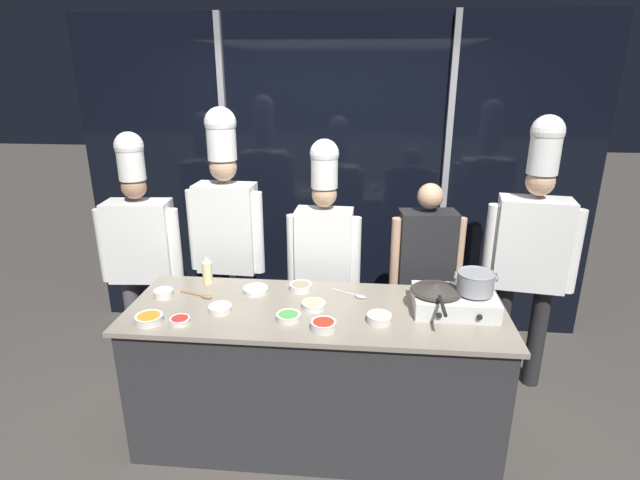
# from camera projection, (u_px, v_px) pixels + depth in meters

# --- Properties ---
(ground_plane) EXTENTS (24.00, 24.00, 0.00)m
(ground_plane) POSITION_uv_depth(u_px,v_px,m) (316.00, 432.00, 3.30)
(ground_plane) COLOR #47423D
(window_wall_back) EXTENTS (4.37, 0.09, 2.70)m
(window_wall_back) POSITION_uv_depth(u_px,v_px,m) (334.00, 182.00, 4.28)
(window_wall_back) COLOR black
(window_wall_back) RESTS_ON ground_plane
(demo_counter) EXTENTS (2.27, 0.80, 0.91)m
(demo_counter) POSITION_uv_depth(u_px,v_px,m) (316.00, 373.00, 3.15)
(demo_counter) COLOR #2D2D30
(demo_counter) RESTS_ON ground_plane
(portable_stove) EXTENTS (0.48, 0.36, 0.12)m
(portable_stove) POSITION_uv_depth(u_px,v_px,m) (454.00, 301.00, 2.96)
(portable_stove) COLOR silver
(portable_stove) RESTS_ON demo_counter
(frying_pan) EXTENTS (0.31, 0.53, 0.05)m
(frying_pan) POSITION_uv_depth(u_px,v_px,m) (436.00, 288.00, 2.94)
(frying_pan) COLOR #38332D
(frying_pan) RESTS_ON portable_stove
(stock_pot) EXTENTS (0.24, 0.22, 0.13)m
(stock_pot) POSITION_uv_depth(u_px,v_px,m) (475.00, 282.00, 2.91)
(stock_pot) COLOR #93969B
(stock_pot) RESTS_ON portable_stove
(squeeze_bottle_oil) EXTENTS (0.06, 0.06, 0.19)m
(squeeze_bottle_oil) POSITION_uv_depth(u_px,v_px,m) (207.00, 271.00, 3.31)
(squeeze_bottle_oil) COLOR beige
(squeeze_bottle_oil) RESTS_ON demo_counter
(prep_bowl_noodles) EXTENTS (0.16, 0.16, 0.04)m
(prep_bowl_noodles) POSITION_uv_depth(u_px,v_px,m) (256.00, 290.00, 3.20)
(prep_bowl_noodles) COLOR silver
(prep_bowl_noodles) RESTS_ON demo_counter
(prep_bowl_scallions) EXTENTS (0.14, 0.14, 0.04)m
(prep_bowl_scallions) POSITION_uv_depth(u_px,v_px,m) (288.00, 316.00, 2.86)
(prep_bowl_scallions) COLOR silver
(prep_bowl_scallions) RESTS_ON demo_counter
(prep_bowl_rice) EXTENTS (0.12, 0.12, 0.05)m
(prep_bowl_rice) POSITION_uv_depth(u_px,v_px,m) (163.00, 293.00, 3.14)
(prep_bowl_rice) COLOR silver
(prep_bowl_rice) RESTS_ON demo_counter
(prep_bowl_carrots) EXTENTS (0.16, 0.16, 0.05)m
(prep_bowl_carrots) POSITION_uv_depth(u_px,v_px,m) (149.00, 318.00, 2.82)
(prep_bowl_carrots) COLOR silver
(prep_bowl_carrots) RESTS_ON demo_counter
(prep_bowl_bell_pepper) EXTENTS (0.12, 0.12, 0.03)m
(prep_bowl_bell_pepper) POSITION_uv_depth(u_px,v_px,m) (180.00, 320.00, 2.82)
(prep_bowl_bell_pepper) COLOR silver
(prep_bowl_bell_pepper) RESTS_ON demo_counter
(prep_bowl_ginger) EXTENTS (0.15, 0.15, 0.04)m
(prep_bowl_ginger) POSITION_uv_depth(u_px,v_px,m) (314.00, 305.00, 2.99)
(prep_bowl_ginger) COLOR silver
(prep_bowl_ginger) RESTS_ON demo_counter
(prep_bowl_garlic) EXTENTS (0.14, 0.14, 0.04)m
(prep_bowl_garlic) POSITION_uv_depth(u_px,v_px,m) (220.00, 308.00, 2.95)
(prep_bowl_garlic) COLOR silver
(prep_bowl_garlic) RESTS_ON demo_counter
(prep_bowl_chili_flakes) EXTENTS (0.15, 0.15, 0.05)m
(prep_bowl_chili_flakes) POSITION_uv_depth(u_px,v_px,m) (323.00, 325.00, 2.75)
(prep_bowl_chili_flakes) COLOR silver
(prep_bowl_chili_flakes) RESTS_ON demo_counter
(prep_bowl_chicken) EXTENTS (0.14, 0.14, 0.05)m
(prep_bowl_chicken) POSITION_uv_depth(u_px,v_px,m) (379.00, 318.00, 2.83)
(prep_bowl_chicken) COLOR silver
(prep_bowl_chicken) RESTS_ON demo_counter
(prep_bowl_mushrooms) EXTENTS (0.15, 0.15, 0.05)m
(prep_bowl_mushrooms) POSITION_uv_depth(u_px,v_px,m) (301.00, 286.00, 3.23)
(prep_bowl_mushrooms) COLOR silver
(prep_bowl_mushrooms) RESTS_ON demo_counter
(serving_spoon_slotted) EXTENTS (0.24, 0.11, 0.02)m
(serving_spoon_slotted) POSITION_uv_depth(u_px,v_px,m) (202.00, 296.00, 3.15)
(serving_spoon_slotted) COLOR olive
(serving_spoon_slotted) RESTS_ON demo_counter
(serving_spoon_solid) EXTENTS (0.23, 0.14, 0.02)m
(serving_spoon_solid) POSITION_uv_depth(u_px,v_px,m) (356.00, 295.00, 3.15)
(serving_spoon_solid) COLOR #B2B5BA
(serving_spoon_solid) RESTS_ON demo_counter
(chef_head) EXTENTS (0.62, 0.28, 1.86)m
(chef_head) POSITION_uv_depth(u_px,v_px,m) (141.00, 243.00, 3.73)
(chef_head) COLOR #4C4C51
(chef_head) RESTS_ON ground_plane
(chef_sous) EXTENTS (0.57, 0.25, 2.03)m
(chef_sous) POSITION_uv_depth(u_px,v_px,m) (227.00, 225.00, 3.70)
(chef_sous) COLOR #4C4C51
(chef_sous) RESTS_ON ground_plane
(chef_line) EXTENTS (0.53, 0.22, 1.83)m
(chef_line) POSITION_uv_depth(u_px,v_px,m) (324.00, 248.00, 3.60)
(chef_line) COLOR #2D3856
(chef_line) RESTS_ON ground_plane
(person_guest) EXTENTS (0.52, 0.25, 1.54)m
(person_guest) POSITION_uv_depth(u_px,v_px,m) (425.00, 266.00, 3.58)
(person_guest) COLOR #4C4C51
(person_guest) RESTS_ON ground_plane
(chef_pastry) EXTENTS (0.63, 0.32, 2.00)m
(chef_pastry) POSITION_uv_depth(u_px,v_px,m) (531.00, 244.00, 3.48)
(chef_pastry) COLOR #232326
(chef_pastry) RESTS_ON ground_plane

